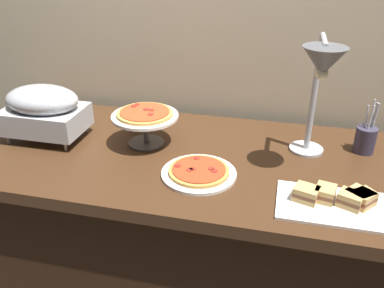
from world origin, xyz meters
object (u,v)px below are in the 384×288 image
(chafing_dish, at_px, (44,109))
(pizza_plate_center, at_px, (145,118))
(utensil_holder, at_px, (365,139))
(pizza_plate_front, at_px, (199,172))
(sauce_cup_near, at_px, (135,120))
(heat_lamp, at_px, (321,74))
(sandwich_platter, at_px, (337,200))

(chafing_dish, xyz_separation_m, pizza_plate_center, (0.45, 0.05, -0.02))
(utensil_holder, bearing_deg, chafing_dish, -172.05)
(pizza_plate_front, bearing_deg, sauce_cup_near, 136.49)
(sauce_cup_near, relative_size, utensil_holder, 0.29)
(pizza_plate_front, xyz_separation_m, utensil_holder, (0.63, 0.34, 0.05))
(heat_lamp, bearing_deg, utensil_holder, 40.35)
(chafing_dish, relative_size, pizza_plate_center, 1.21)
(heat_lamp, xyz_separation_m, sandwich_platter, (0.09, -0.23, -0.36))
(chafing_dish, relative_size, heat_lamp, 0.70)
(chafing_dish, xyz_separation_m, pizza_plate_front, (0.73, -0.15, -0.13))
(pizza_plate_front, xyz_separation_m, sandwich_platter, (0.49, -0.08, 0.01))
(sandwich_platter, bearing_deg, heat_lamp, 112.23)
(heat_lamp, distance_m, pizza_plate_front, 0.56)
(utensil_holder, bearing_deg, heat_lamp, -139.65)
(chafing_dish, xyz_separation_m, sandwich_platter, (1.22, -0.24, -0.11))
(heat_lamp, bearing_deg, pizza_plate_front, -159.67)
(pizza_plate_front, height_order, pizza_plate_center, pizza_plate_center)
(sandwich_platter, bearing_deg, chafing_dish, 168.90)
(sauce_cup_near, bearing_deg, heat_lamp, -16.20)
(sandwich_platter, height_order, sauce_cup_near, sandwich_platter)
(pizza_plate_front, relative_size, pizza_plate_center, 1.01)
(heat_lamp, distance_m, utensil_holder, 0.44)
(chafing_dish, xyz_separation_m, sauce_cup_near, (0.33, 0.22, -0.11))
(heat_lamp, height_order, pizza_plate_center, heat_lamp)
(pizza_plate_front, height_order, sandwich_platter, sandwich_platter)
(chafing_dish, distance_m, sandwich_platter, 1.24)
(sandwich_platter, relative_size, sauce_cup_near, 5.78)
(chafing_dish, bearing_deg, utensil_holder, 7.95)
(sauce_cup_near, bearing_deg, pizza_plate_center, -55.99)
(heat_lamp, height_order, utensil_holder, heat_lamp)
(chafing_dish, bearing_deg, heat_lamp, -0.40)
(sauce_cup_near, height_order, utensil_holder, utensil_holder)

